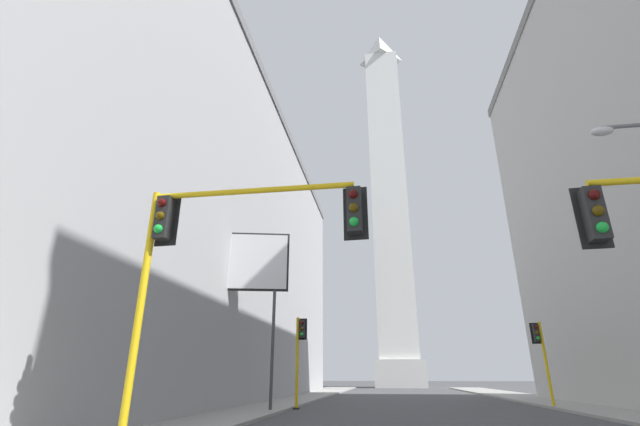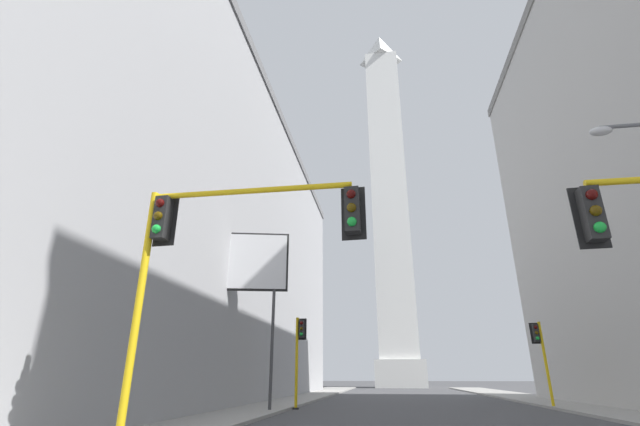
{
  "view_description": "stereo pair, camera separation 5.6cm",
  "coord_description": "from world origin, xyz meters",
  "px_view_note": "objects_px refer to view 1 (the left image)",
  "views": [
    {
      "loc": [
        -1.83,
        -0.99,
        1.84
      ],
      "look_at": [
        -11.76,
        63.99,
        27.02
      ],
      "focal_mm": 24.0,
      "sensor_mm": 36.0,
      "label": 1
    },
    {
      "loc": [
        -1.78,
        -0.98,
        1.84
      ],
      "look_at": [
        -11.76,
        63.99,
        27.02
      ],
      "focal_mm": 24.0,
      "sensor_mm": 36.0,
      "label": 2
    }
  ],
  "objects_px": {
    "billboard_sign": "(249,267)",
    "traffic_light_mid_right": "(542,350)",
    "obelisk": "(389,190)",
    "traffic_light_near_left": "(218,245)",
    "traffic_light_mid_left": "(300,347)"
  },
  "relations": [
    {
      "from": "traffic_light_mid_right",
      "to": "billboard_sign",
      "type": "relative_size",
      "value": 0.51
    },
    {
      "from": "traffic_light_near_left",
      "to": "billboard_sign",
      "type": "height_order",
      "value": "billboard_sign"
    },
    {
      "from": "obelisk",
      "to": "billboard_sign",
      "type": "relative_size",
      "value": 7.65
    },
    {
      "from": "obelisk",
      "to": "traffic_light_mid_right",
      "type": "xyz_separation_m",
      "value": [
        7.83,
        -51.28,
        -34.33
      ]
    },
    {
      "from": "traffic_light_mid_right",
      "to": "billboard_sign",
      "type": "distance_m",
      "value": 19.26
    },
    {
      "from": "traffic_light_near_left",
      "to": "traffic_light_mid_left",
      "type": "bearing_deg",
      "value": 95.08
    },
    {
      "from": "traffic_light_mid_right",
      "to": "traffic_light_near_left",
      "type": "bearing_deg",
      "value": -122.71
    },
    {
      "from": "obelisk",
      "to": "billboard_sign",
      "type": "distance_m",
      "value": 65.31
    },
    {
      "from": "traffic_light_near_left",
      "to": "traffic_light_mid_right",
      "type": "relative_size",
      "value": 1.2
    },
    {
      "from": "traffic_light_mid_right",
      "to": "obelisk",
      "type": "bearing_deg",
      "value": 98.68
    },
    {
      "from": "traffic_light_mid_left",
      "to": "billboard_sign",
      "type": "distance_m",
      "value": 6.01
    },
    {
      "from": "traffic_light_mid_left",
      "to": "traffic_light_mid_right",
      "type": "bearing_deg",
      "value": 11.0
    },
    {
      "from": "billboard_sign",
      "to": "traffic_light_mid_right",
      "type": "bearing_deg",
      "value": 18.78
    },
    {
      "from": "traffic_light_near_left",
      "to": "traffic_light_mid_left",
      "type": "height_order",
      "value": "traffic_light_near_left"
    },
    {
      "from": "traffic_light_near_left",
      "to": "traffic_light_mid_left",
      "type": "distance_m",
      "value": 18.24
    }
  ]
}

